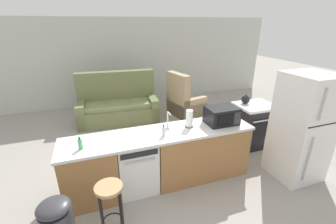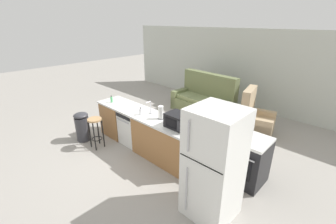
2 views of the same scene
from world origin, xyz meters
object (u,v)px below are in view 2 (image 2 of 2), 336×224
object	(u,v)px
paper_towel_roll	(161,113)
trash_bin	(82,126)
bar_stool	(95,127)
refrigerator	(214,165)
dish_soap_bottle	(112,100)
couch	(204,101)
microwave	(179,121)
stove_range	(245,159)
dishwasher	(134,127)
kettle	(243,128)
armchair	(254,120)
soap_bottle	(140,111)

from	to	relation	value
paper_towel_roll	trash_bin	world-z (taller)	paper_towel_roll
trash_bin	bar_stool	bearing A→B (deg)	5.84
refrigerator	dish_soap_bottle	distance (m)	3.37
couch	refrigerator	bearing A→B (deg)	-53.25
microwave	couch	world-z (taller)	couch
paper_towel_roll	stove_range	bearing A→B (deg)	16.15
dishwasher	kettle	world-z (taller)	kettle
microwave	refrigerator	bearing A→B (deg)	-25.35
dishwasher	dish_soap_bottle	distance (m)	0.92
microwave	couch	distance (m)	3.18
paper_towel_roll	couch	size ratio (longest dim) A/B	0.14
dishwasher	couch	size ratio (longest dim) A/B	0.41
stove_range	microwave	xyz separation A→B (m)	(-1.16, -0.55, 0.59)
refrigerator	trash_bin	size ratio (longest dim) A/B	2.38
dish_soap_bottle	trash_bin	distance (m)	0.98
bar_stool	armchair	distance (m)	4.07
dishwasher	trash_bin	world-z (taller)	dishwasher
refrigerator	soap_bottle	distance (m)	2.24
refrigerator	trash_bin	world-z (taller)	refrigerator
stove_range	trash_bin	xyz separation A→B (m)	(-3.63, -1.36, -0.07)
refrigerator	soap_bottle	world-z (taller)	refrigerator
soap_bottle	kettle	world-z (taller)	kettle
dishwasher	paper_towel_roll	world-z (taller)	paper_towel_roll
refrigerator	couch	bearing A→B (deg)	126.75
dishwasher	soap_bottle	distance (m)	0.70
microwave	couch	xyz separation A→B (m)	(-1.35, 2.81, -0.65)
trash_bin	armchair	bearing A→B (deg)	49.29
dish_soap_bottle	couch	distance (m)	3.07
dishwasher	soap_bottle	size ratio (longest dim) A/B	4.77
stove_range	couch	world-z (taller)	couch
soap_bottle	dish_soap_bottle	distance (m)	1.15
dishwasher	stove_range	xyz separation A→B (m)	(2.60, 0.55, 0.03)
trash_bin	soap_bottle	bearing A→B (deg)	26.28
stove_range	armchair	world-z (taller)	armchair
refrigerator	trash_bin	xyz separation A→B (m)	(-3.63, -0.27, -0.50)
soap_bottle	trash_bin	size ratio (longest dim) A/B	0.24
dishwasher	kettle	distance (m)	2.59
soap_bottle	armchair	world-z (taller)	armchair
dishwasher	armchair	distance (m)	3.18
dishwasher	dish_soap_bottle	world-z (taller)	dish_soap_bottle
dishwasher	soap_bottle	bearing A→B (deg)	-14.20
soap_bottle	bar_stool	bearing A→B (deg)	-143.22
refrigerator	kettle	xyz separation A→B (m)	(-0.17, 1.23, 0.11)
dish_soap_bottle	bar_stool	xyz separation A→B (m)	(0.27, -0.66, -0.44)
armchair	dish_soap_bottle	bearing A→B (deg)	-134.53
paper_towel_roll	trash_bin	xyz separation A→B (m)	(-1.92, -0.87, -0.66)
stove_range	bar_stool	world-z (taller)	stove_range
dish_soap_bottle	kettle	world-z (taller)	kettle
refrigerator	stove_range	bearing A→B (deg)	89.99
dishwasher	kettle	bearing A→B (deg)	15.58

